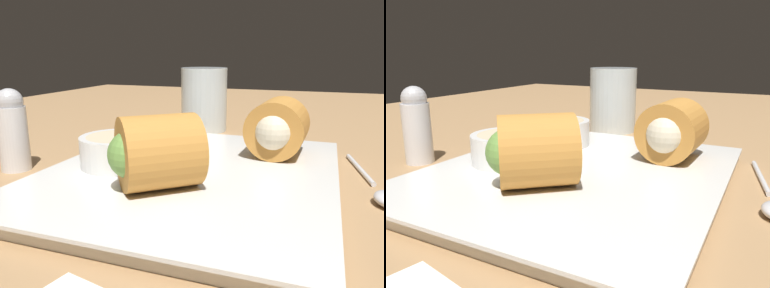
# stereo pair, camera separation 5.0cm
# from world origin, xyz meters

# --- Properties ---
(table_surface) EXTENTS (1.80, 1.40, 0.02)m
(table_surface) POSITION_xyz_m (0.00, 0.00, 0.01)
(table_surface) COLOR #A87F54
(table_surface) RESTS_ON ground
(serving_plate) EXTENTS (0.32, 0.27, 0.01)m
(serving_plate) POSITION_xyz_m (-0.02, 0.02, 0.03)
(serving_plate) COLOR silver
(serving_plate) RESTS_ON table_surface
(roll_front_left) EXTENTS (0.09, 0.09, 0.06)m
(roll_front_left) POSITION_xyz_m (-0.08, 0.03, 0.07)
(roll_front_left) COLOR #C68438
(roll_front_left) RESTS_ON serving_plate
(roll_front_right) EXTENTS (0.08, 0.06, 0.06)m
(roll_front_right) POSITION_xyz_m (0.05, -0.05, 0.07)
(roll_front_right) COLOR #C68438
(roll_front_right) RESTS_ON serving_plate
(dipping_bowl_near) EXTENTS (0.07, 0.07, 0.03)m
(dipping_bowl_near) POSITION_xyz_m (-0.04, 0.10, 0.05)
(dipping_bowl_near) COLOR white
(dipping_bowl_near) RESTS_ON serving_plate
(dipping_bowl_far) EXTENTS (0.07, 0.07, 0.03)m
(dipping_bowl_far) POSITION_xyz_m (0.05, 0.09, 0.05)
(dipping_bowl_far) COLOR white
(dipping_bowl_far) RESTS_ON serving_plate
(drinking_glass) EXTENTS (0.07, 0.07, 0.10)m
(drinking_glass) POSITION_xyz_m (0.22, 0.09, 0.07)
(drinking_glass) COLOR silver
(drinking_glass) RESTS_ON table_surface
(salt_shaker) EXTENTS (0.03, 0.03, 0.09)m
(salt_shaker) POSITION_xyz_m (-0.05, 0.22, 0.06)
(salt_shaker) COLOR silver
(salt_shaker) RESTS_ON table_surface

